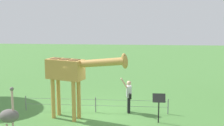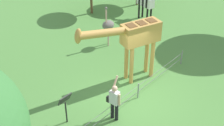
# 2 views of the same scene
# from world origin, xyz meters

# --- Properties ---
(ground_plane) EXTENTS (60.00, 60.00, 0.00)m
(ground_plane) POSITION_xyz_m (0.00, 0.00, 0.00)
(ground_plane) COLOR #4C843D
(giraffe) EXTENTS (3.84, 1.76, 3.21)m
(giraffe) POSITION_xyz_m (-0.92, -0.91, 2.18)
(giraffe) COLOR #C69347
(giraffe) RESTS_ON ground_plane
(visitor) EXTENTS (0.55, 0.58, 1.77)m
(visitor) POSITION_xyz_m (1.61, 0.20, 0.90)
(visitor) COLOR black
(visitor) RESTS_ON ground_plane
(ostrich) EXTENTS (0.70, 0.56, 2.25)m
(ostrich) POSITION_xyz_m (-2.58, -3.88, 1.18)
(ostrich) COLOR #CC9E93
(ostrich) RESTS_ON ground_plane
(info_sign) EXTENTS (0.56, 0.21, 1.32)m
(info_sign) POSITION_xyz_m (2.96, -1.04, 0.95)
(info_sign) COLOR black
(info_sign) RESTS_ON ground_plane
(wire_fence) EXTENTS (7.05, 0.05, 0.75)m
(wire_fence) POSITION_xyz_m (0.00, 0.12, 0.40)
(wire_fence) COLOR slate
(wire_fence) RESTS_ON ground_plane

